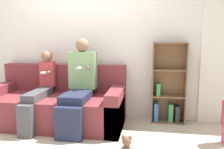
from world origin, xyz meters
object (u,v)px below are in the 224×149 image
Objects in this scene: adult_seated at (79,83)px; bookshelf at (168,89)px; couch at (57,105)px; child_seated at (39,89)px; teddy_bear at (127,148)px.

bookshelf is at bearing 19.22° from adult_seated.
bookshelf is at bearing 12.43° from couch.
child_seated is at bearing -174.67° from adult_seated.
couch is 1.55× the size of adult_seated.
child_seated is (-0.22, -0.14, 0.28)m from couch.
teddy_bear is at bearing -47.30° from adult_seated.
adult_seated is 0.62m from child_seated.
adult_seated is at bearing 132.70° from teddy_bear.
couch is at bearing 141.15° from teddy_bear.
couch is at bearing -167.57° from bookshelf.
couch is 1.62× the size of bookshelf.
teddy_bear is at bearing -38.85° from couch.
adult_seated is at bearing -160.78° from bookshelf.
couch is at bearing 32.51° from child_seated.
child_seated reaches higher than couch.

